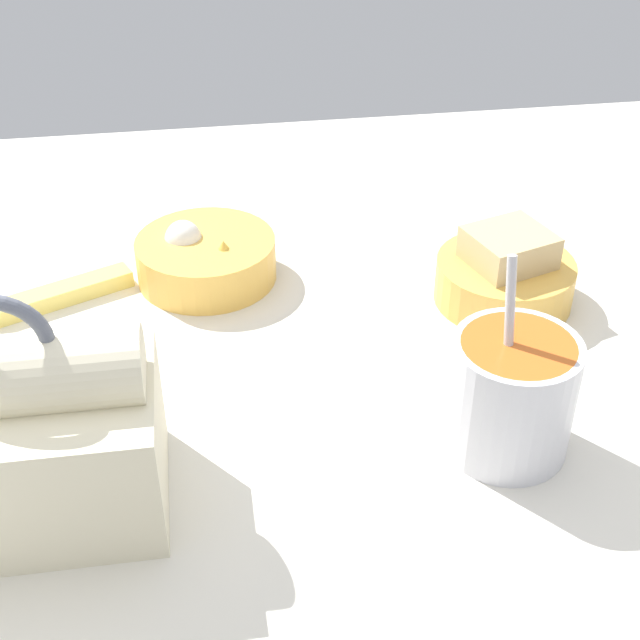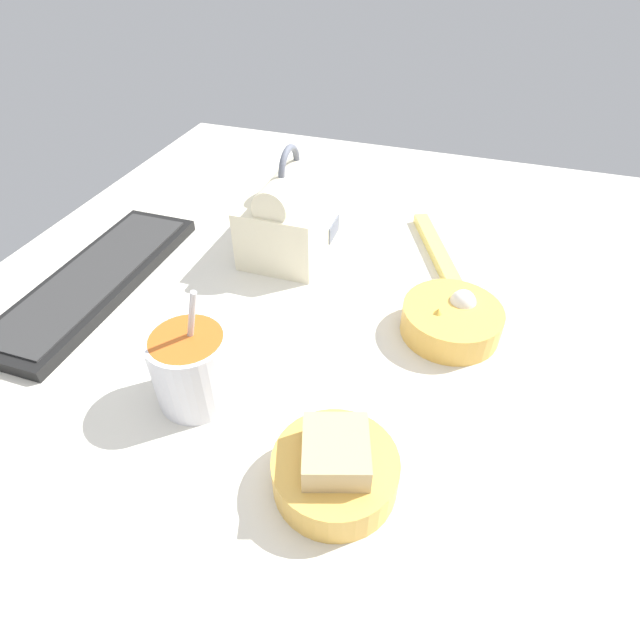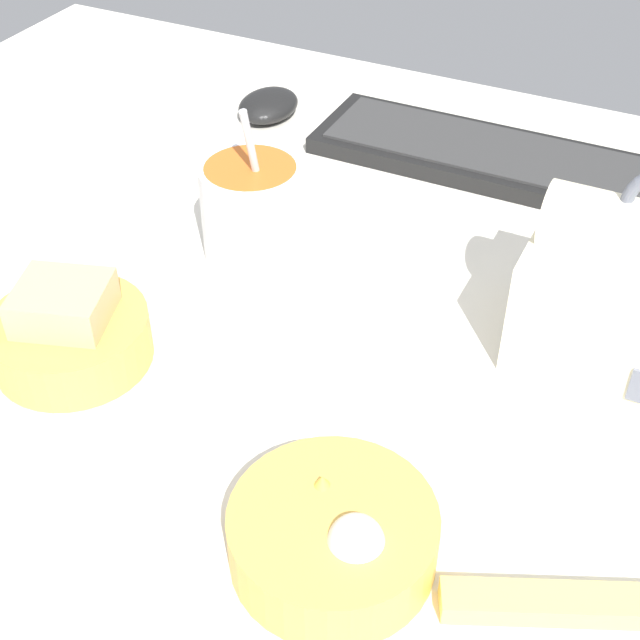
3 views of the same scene
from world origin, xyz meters
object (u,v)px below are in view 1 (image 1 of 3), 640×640
Objects in this scene: lunch_bag at (17,437)px; chopstick_case at (9,310)px; bento_bowl_snacks at (206,257)px; soup_cup at (511,394)px; bento_bowl_sandwich at (505,275)px.

lunch_bag is 25.16cm from chopstick_case.
bento_bowl_snacks is (-13.60, -28.29, -4.05)cm from lunch_bag.
lunch_bag is 1.39× the size of bento_bowl_snacks.
lunch_bag is 1.18× the size of soup_cup.
chopstick_case is (39.53, -23.14, -4.18)cm from soup_cup.
soup_cup reaches higher than chopstick_case.
bento_bowl_sandwich reaches higher than chopstick_case.
bento_bowl_snacks is (21.18, -27.35, -2.69)cm from soup_cup.
soup_cup reaches higher than bento_bowl_sandwich.
bento_bowl_sandwich is 0.95× the size of bento_bowl_snacks.
soup_cup is 1.17× the size of bento_bowl_snacks.
bento_bowl_sandwich is at bearing 163.35° from bento_bowl_snacks.
lunch_bag is at bearing 1.54° from soup_cup.
soup_cup is 1.23× the size of bento_bowl_sandwich.
bento_bowl_sandwich is 45.91cm from chopstick_case.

